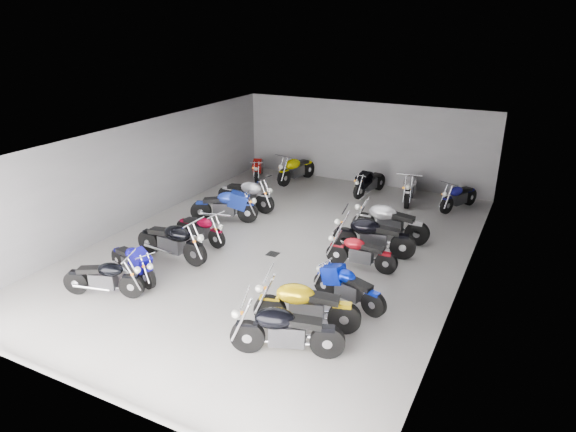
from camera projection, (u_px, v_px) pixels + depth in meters
name	position (u px, v px, depth m)	size (l,w,h in m)	color
ground	(281.00, 247.00, 14.83)	(14.00, 14.00, 0.00)	gray
wall_back	(364.00, 143.00, 20.05)	(10.00, 0.10, 3.20)	slate
wall_left	(142.00, 172.00, 16.36)	(0.10, 14.00, 3.20)	slate
wall_right	(468.00, 226.00, 12.13)	(0.10, 14.00, 3.20)	slate
ceiling	(280.00, 138.00, 13.66)	(10.00, 14.00, 0.04)	black
drain_grate	(273.00, 254.00, 14.41)	(0.32, 0.32, 0.01)	black
motorcycle_left_a	(104.00, 278.00, 12.11)	(1.93, 0.78, 0.88)	black
motorcycle_left_b	(133.00, 262.00, 12.87)	(1.92, 0.73, 0.87)	black
motorcycle_left_c	(172.00, 241.00, 13.90)	(2.30, 0.46, 1.01)	black
motorcycle_left_d	(201.00, 228.00, 14.99)	(1.87, 0.46, 0.82)	black
motorcycle_left_e	(225.00, 206.00, 16.51)	(2.10, 0.97, 0.97)	black
motorcycle_left_f	(246.00, 194.00, 17.57)	(2.27, 0.48, 0.99)	black
motorcycle_right_a	(286.00, 330.00, 9.96)	(2.18, 0.94, 1.00)	black
motorcycle_right_b	(305.00, 306.00, 10.80)	(2.25, 0.78, 1.01)	black
motorcycle_right_c	(348.00, 287.00, 11.71)	(1.93, 0.63, 0.86)	black
motorcycle_right_d	(360.00, 252.00, 13.44)	(1.93, 0.39, 0.85)	black
motorcycle_right_e	(372.00, 236.00, 14.18)	(2.32, 0.61, 1.03)	black
motorcycle_right_f	(389.00, 222.00, 15.16)	(2.33, 0.45, 1.03)	black
motorcycle_back_a	(259.00, 168.00, 21.02)	(0.82, 1.76, 0.81)	black
motorcycle_back_b	(296.00, 169.00, 20.51)	(0.65, 2.20, 0.98)	black
motorcycle_back_d	(369.00, 182.00, 19.05)	(0.61, 2.00, 0.89)	black
motorcycle_back_e	(410.00, 187.00, 18.32)	(0.54, 2.23, 0.98)	black
motorcycle_back_f	(459.00, 196.00, 17.58)	(0.94, 1.84, 0.87)	black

